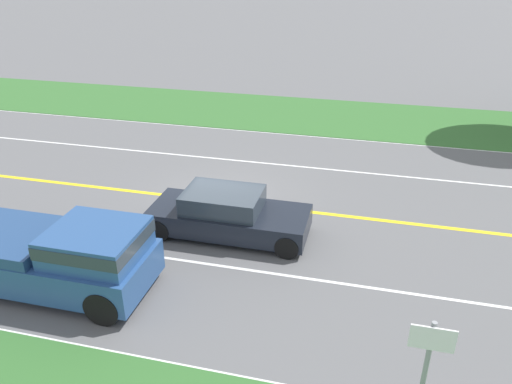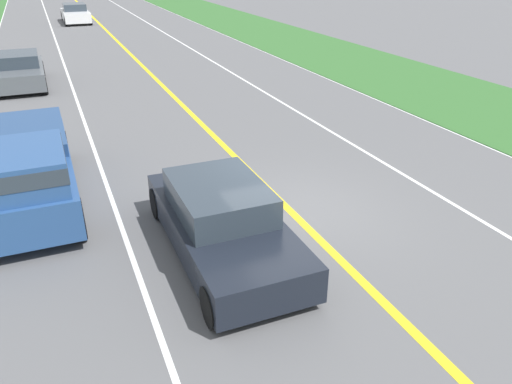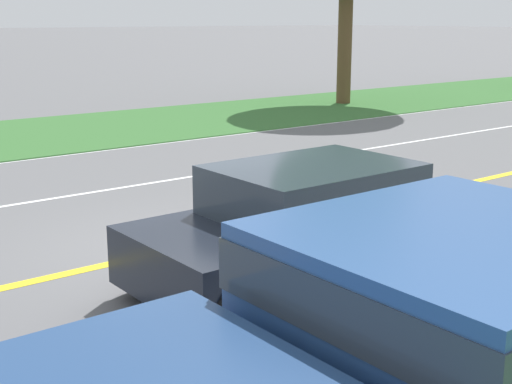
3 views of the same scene
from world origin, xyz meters
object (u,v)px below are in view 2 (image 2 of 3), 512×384
at_px(pickup_truck, 20,168).
at_px(car_trailing_mid, 75,14).
at_px(car_trailing_near, 19,71).
at_px(dog, 266,206).
at_px(ego_car, 222,222).

bearing_deg(pickup_truck, car_trailing_mid, -96.67).
height_order(pickup_truck, car_trailing_mid, pickup_truck).
relative_size(pickup_truck, car_trailing_near, 1.27).
xyz_separation_m(dog, car_trailing_near, (4.64, -14.58, 0.16)).
bearing_deg(car_trailing_near, dog, 107.67).
height_order(ego_car, dog, ego_car).
distance_m(ego_car, car_trailing_near, 15.52).
distance_m(car_trailing_near, car_trailing_mid, 20.46).
height_order(dog, car_trailing_mid, car_trailing_mid).
bearing_deg(car_trailing_mid, ego_car, 89.46).
relative_size(dog, pickup_truck, 0.21).
bearing_deg(car_trailing_mid, dog, 91.30).
xyz_separation_m(pickup_truck, car_trailing_mid, (-3.72, -31.82, -0.26)).
bearing_deg(car_trailing_mid, car_trailing_near, 79.13).
bearing_deg(ego_car, pickup_truck, -45.04).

